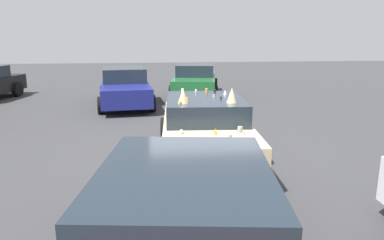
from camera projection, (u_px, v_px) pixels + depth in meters
ground_plane at (205, 158)px, 8.30m from camera, size 60.00×60.00×0.00m
art_car_decorated at (205, 128)px, 8.16m from camera, size 4.55×2.33×1.69m
parked_sedan_near_left at (186, 225)px, 3.86m from camera, size 4.74×2.54×1.50m
parked_sedan_far_left at (195, 80)px, 16.64m from camera, size 4.63×2.63×1.45m
parked_sedan_behind_left at (125, 87)px, 14.36m from camera, size 4.67×2.36×1.48m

